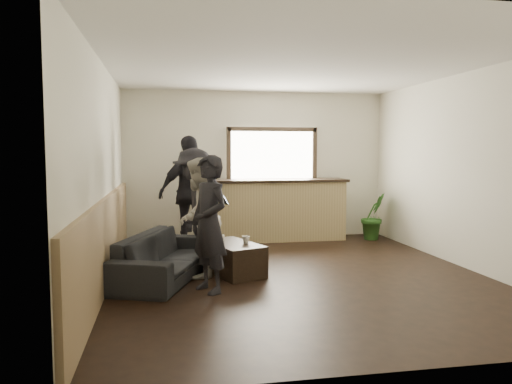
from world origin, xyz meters
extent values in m
cube|color=black|center=(0.00, 0.00, 0.00)|extent=(5.00, 6.00, 0.01)
cube|color=silver|center=(0.00, 0.00, 2.80)|extent=(5.00, 6.00, 0.01)
cube|color=silver|center=(0.00, 3.00, 1.40)|extent=(5.00, 0.01, 2.80)
cube|color=silver|center=(0.00, -3.00, 1.40)|extent=(5.00, 0.01, 2.80)
cube|color=silver|center=(-2.50, 0.00, 1.40)|extent=(0.01, 6.00, 2.80)
cube|color=silver|center=(2.50, 0.00, 1.40)|extent=(0.01, 6.00, 2.80)
cube|color=tan|center=(-2.47, 0.00, 0.55)|extent=(0.06, 5.90, 1.10)
cube|color=#A28A58|center=(0.30, 2.68, 0.55)|extent=(2.60, 0.60, 1.10)
cube|color=black|center=(0.30, 2.68, 1.12)|extent=(2.70, 0.68, 0.05)
cube|color=white|center=(0.30, 2.96, 1.60)|extent=(1.60, 0.06, 0.90)
cube|color=#3F3326|center=(0.30, 2.93, 2.09)|extent=(1.72, 0.08, 0.08)
cube|color=#3F3326|center=(-0.54, 2.93, 1.60)|extent=(0.08, 0.08, 1.06)
cube|color=#3F3326|center=(1.14, 2.93, 1.60)|extent=(0.08, 0.08, 1.06)
imported|color=black|center=(-1.75, 0.16, 0.30)|extent=(1.45, 2.18, 0.59)
cube|color=black|center=(-0.84, 0.23, 0.21)|extent=(0.85, 1.09, 0.43)
imported|color=silver|center=(-1.00, 0.35, 0.48)|extent=(0.17, 0.17, 0.10)
imported|color=silver|center=(-0.67, 0.17, 0.48)|extent=(0.13, 0.13, 0.10)
imported|color=#2D6623|center=(2.15, 2.39, 0.45)|extent=(0.60, 0.54, 0.89)
imported|color=black|center=(-1.23, -0.56, 0.82)|extent=(0.63, 0.71, 1.63)
cube|color=black|center=(-1.04, -0.45, 1.09)|extent=(0.11, 0.11, 0.12)
cube|color=silver|center=(-1.04, -0.46, 1.10)|extent=(0.10, 0.09, 0.11)
imported|color=#B4AFA3|center=(-1.30, 0.18, 0.80)|extent=(0.84, 0.94, 1.59)
cube|color=black|center=(-1.09, 0.10, 0.98)|extent=(0.11, 0.10, 0.12)
cube|color=silver|center=(-1.09, 0.09, 0.98)|extent=(0.09, 0.09, 0.11)
imported|color=black|center=(-1.30, 1.09, 0.86)|extent=(0.78, 1.19, 1.73)
cube|color=black|center=(-1.08, 1.06, 1.07)|extent=(0.10, 0.08, 0.12)
cube|color=silver|center=(-1.08, 1.06, 1.07)|extent=(0.08, 0.07, 0.11)
imported|color=black|center=(-1.30, 2.06, 0.97)|extent=(1.23, 0.83, 1.94)
cube|color=black|center=(-1.22, 1.85, 1.25)|extent=(0.10, 0.11, 0.12)
cube|color=silver|center=(-1.22, 1.85, 1.26)|extent=(0.09, 0.09, 0.11)
camera|label=1|loc=(-1.75, -6.42, 1.69)|focal=35.00mm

